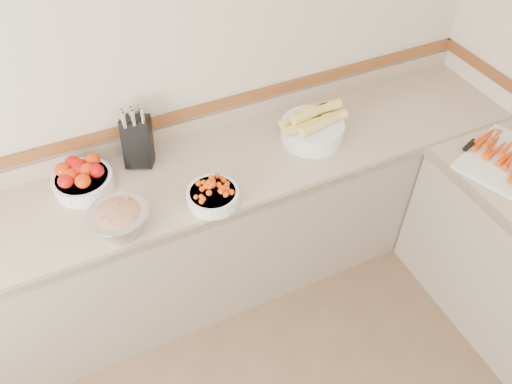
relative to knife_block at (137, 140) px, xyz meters
name	(u,v)px	position (x,y,z in m)	size (l,w,h in m)	color
back_wall	(133,83)	(0.05, 0.10, 0.26)	(4.00, 4.00, 0.00)	beige
counter_back	(175,242)	(0.05, -0.22, -0.58)	(4.00, 0.65, 1.08)	tan
knife_block	(137,140)	(0.00, 0.00, 0.00)	(0.20, 0.21, 0.34)	black
tomato_bowl	(82,178)	(-0.31, -0.08, -0.07)	(0.29, 0.29, 0.14)	white
cherry_tomato_bowl	(213,194)	(0.23, -0.43, -0.09)	(0.25, 0.25, 0.14)	white
corn_bowl	(312,127)	(0.89, -0.21, -0.06)	(0.38, 0.34, 0.20)	white
rhubarb_bowl	(120,219)	(-0.21, -0.43, -0.06)	(0.27, 0.27, 0.15)	#B2B2BA
cutting_board	(507,158)	(1.71, -0.81, -0.12)	(0.59, 0.53, 0.07)	white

